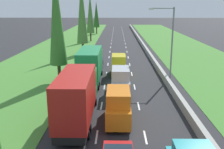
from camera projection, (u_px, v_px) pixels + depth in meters
ground_plane at (118, 45)px, 62.23m from camera, size 300.00×300.00×0.00m
grass_verge_left at (65, 45)px, 62.45m from camera, size 14.00×140.00×0.04m
grass_verge_right at (179, 45)px, 61.96m from camera, size 14.00×140.00×0.04m
median_barrier at (142, 44)px, 62.01m from camera, size 0.44×120.00×0.85m
lane_markings at (118, 45)px, 62.23m from camera, size 3.64×116.00×0.01m
red_box_truck_left_lane at (78, 96)px, 20.83m from camera, size 2.46×9.40×4.18m
orange_van_centre_lane at (118, 106)px, 20.75m from camera, size 1.96×4.90×2.82m
green_box_truck_left_lane at (91, 65)px, 31.73m from camera, size 2.46×9.40×4.18m
blue_hatchback_left_lane at (97, 61)px, 40.74m from camera, size 1.74×3.90×1.72m
silver_van_centre_lane at (120, 81)px, 27.77m from camera, size 1.96×4.90×2.82m
yellow_van_centre_lane at (119, 65)px, 35.11m from camera, size 1.96×4.90×2.82m
poplar_tree_second at (56, 16)px, 30.49m from camera, size 2.14×2.14×13.80m
poplar_tree_third at (82, 12)px, 48.75m from camera, size 2.15×2.15×14.09m
poplar_tree_fourth at (90, 14)px, 67.68m from camera, size 2.11×2.11×12.29m
poplar_tree_fifth at (96, 15)px, 86.17m from camera, size 2.07×2.07×10.60m
street_light_mast at (170, 38)px, 32.82m from camera, size 3.20×0.28×9.00m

